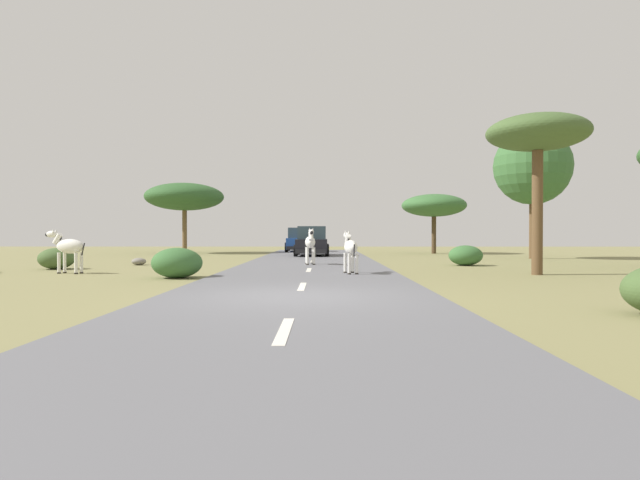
# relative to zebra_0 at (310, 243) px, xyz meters

# --- Properties ---
(ground_plane) EXTENTS (90.00, 90.00, 0.00)m
(ground_plane) POSITION_rel_zebra_0_xyz_m (-0.07, -11.45, -0.97)
(ground_plane) COLOR olive
(road) EXTENTS (6.00, 64.00, 0.05)m
(road) POSITION_rel_zebra_0_xyz_m (0.03, -11.45, -0.95)
(road) COLOR slate
(road) RESTS_ON ground_plane
(lane_markings) EXTENTS (0.16, 56.00, 0.01)m
(lane_markings) POSITION_rel_zebra_0_xyz_m (0.03, -12.45, -0.92)
(lane_markings) COLOR silver
(lane_markings) RESTS_ON road
(zebra_0) EXTENTS (0.52, 1.64, 1.55)m
(zebra_0) POSITION_rel_zebra_0_xyz_m (0.00, 0.00, 0.00)
(zebra_0) COLOR silver
(zebra_0) RESTS_ON road
(zebra_1) EXTENTS (1.58, 0.69, 1.52)m
(zebra_1) POSITION_rel_zebra_0_xyz_m (-8.12, -4.51, -0.07)
(zebra_1) COLOR silver
(zebra_1) RESTS_ON ground_plane
(zebra_2) EXTENTS (0.55, 1.49, 1.41)m
(zebra_2) POSITION_rel_zebra_0_xyz_m (1.44, -5.07, -0.08)
(zebra_2) COLOR silver
(zebra_2) RESTS_ON road
(car_0) EXTENTS (2.02, 4.34, 1.74)m
(car_0) POSITION_rel_zebra_0_xyz_m (-0.14, 9.42, -0.13)
(car_0) COLOR black
(car_0) RESTS_ON road
(car_1) EXTENTS (2.06, 4.36, 1.74)m
(car_1) POSITION_rel_zebra_0_xyz_m (-1.20, 16.79, -0.13)
(car_1) COLOR #1E479E
(car_1) RESTS_ON road
(tree_1) EXTENTS (4.12, 4.12, 7.05)m
(tree_1) POSITION_rel_zebra_0_xyz_m (11.87, 6.48, 4.00)
(tree_1) COLOR brown
(tree_1) RESTS_ON ground_plane
(tree_2) EXTENTS (4.37, 4.37, 4.04)m
(tree_2) POSITION_rel_zebra_0_xyz_m (8.07, 13.88, 2.29)
(tree_2) COLOR #4C3823
(tree_2) RESTS_ON ground_plane
(tree_3) EXTENTS (5.41, 5.41, 4.86)m
(tree_3) POSITION_rel_zebra_0_xyz_m (-9.09, 14.50, 2.93)
(tree_3) COLOR brown
(tree_3) RESTS_ON ground_plane
(tree_4) EXTENTS (3.31, 3.31, 5.25)m
(tree_4) POSITION_rel_zebra_0_xyz_m (7.60, -4.95, 3.60)
(tree_4) COLOR brown
(tree_4) RESTS_ON ground_plane
(bush_0) EXTENTS (1.35, 1.21, 0.81)m
(bush_0) POSITION_rel_zebra_0_xyz_m (-9.62, -2.30, -0.57)
(bush_0) COLOR #425B2D
(bush_0) RESTS_ON ground_plane
(bush_2) EXTENTS (1.54, 1.39, 0.93)m
(bush_2) POSITION_rel_zebra_0_xyz_m (-3.91, -6.33, -0.51)
(bush_2) COLOR #386633
(bush_2) RESTS_ON ground_plane
(bush_3) EXTENTS (1.43, 1.29, 0.86)m
(bush_3) POSITION_rel_zebra_0_xyz_m (6.59, 0.13, -0.54)
(bush_3) COLOR #386633
(bush_3) RESTS_ON ground_plane
(rock_1) EXTENTS (0.60, 0.63, 0.31)m
(rock_1) POSITION_rel_zebra_0_xyz_m (-7.41, 0.41, -0.82)
(rock_1) COLOR gray
(rock_1) RESTS_ON ground_plane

